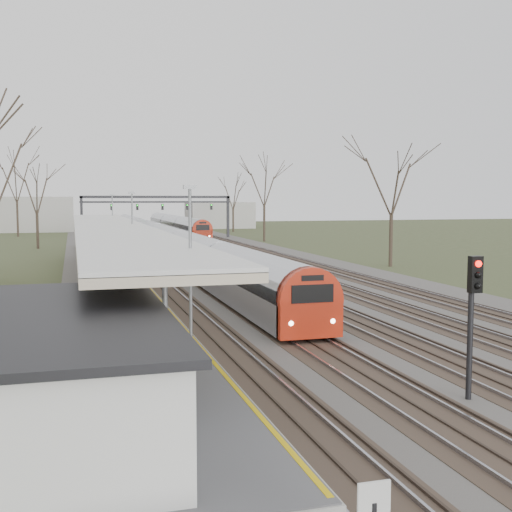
{
  "coord_description": "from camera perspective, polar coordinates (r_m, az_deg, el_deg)",
  "views": [
    {
      "loc": [
        -11.19,
        -5.59,
        5.64
      ],
      "look_at": [
        0.02,
        33.55,
        2.0
      ],
      "focal_mm": 45.0,
      "sensor_mm": 36.0,
      "label": 1
    }
  ],
  "objects": [
    {
      "name": "station_building",
      "position": [
        14.24,
        -21.03,
        -11.71
      ],
      "size": [
        6.0,
        9.0,
        3.2
      ],
      "primitive_type": "cube",
      "color": "silver",
      "rests_on": "ground"
    },
    {
      "name": "canopy",
      "position": [
        38.68,
        -12.8,
        2.45
      ],
      "size": [
        4.1,
        50.0,
        3.11
      ],
      "color": "slate",
      "rests_on": "platform"
    },
    {
      "name": "train_far",
      "position": [
        102.82,
        -7.19,
        2.75
      ],
      "size": [
        2.62,
        45.21,
        3.05
      ],
      "color": "#A6A8B0",
      "rests_on": "ground"
    },
    {
      "name": "signal_post",
      "position": [
        18.49,
        18.69,
        -4.23
      ],
      "size": [
        0.35,
        0.45,
        4.1
      ],
      "color": "black",
      "rests_on": "ground"
    },
    {
      "name": "signal_gantry",
      "position": [
        91.31,
        -8.78,
        4.59
      ],
      "size": [
        21.0,
        0.59,
        6.08
      ],
      "color": "black",
      "rests_on": "ground"
    },
    {
      "name": "passenger",
      "position": [
        13.69,
        -7.36,
        -10.66
      ],
      "size": [
        0.64,
        0.79,
        1.86
      ],
      "primitive_type": "imported",
      "rotation": [
        0.0,
        0.0,
        1.23
      ],
      "color": "#2C4357",
      "rests_on": "platform"
    },
    {
      "name": "platform",
      "position": [
        43.45,
        -13.05,
        -1.82
      ],
      "size": [
        3.5,
        69.0,
        1.0
      ],
      "primitive_type": "cube",
      "color": "#9E9B93",
      "rests_on": "ground"
    },
    {
      "name": "train_near",
      "position": [
        68.16,
        -8.62,
        1.55
      ],
      "size": [
        2.62,
        90.21,
        3.05
      ],
      "color": "#A6A8B0",
      "rests_on": "ground"
    },
    {
      "name": "tree_east_far",
      "position": [
        53.87,
        12.0,
        6.75
      ],
      "size": [
        5.0,
        5.0,
        10.3
      ],
      "color": "#2D231C",
      "rests_on": "ground"
    },
    {
      "name": "track_bed",
      "position": [
        61.92,
        -5.25,
        -0.08
      ],
      "size": [
        24.0,
        160.0,
        0.22
      ],
      "color": "#474442",
      "rests_on": "ground"
    }
  ]
}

